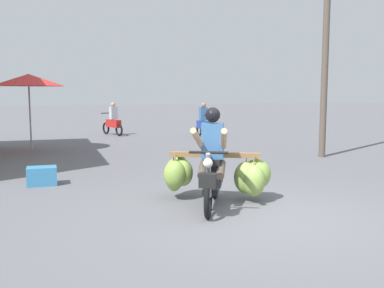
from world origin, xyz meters
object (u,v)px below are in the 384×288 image
motorbike_distant_ahead_right (204,123)px  produce_crate (42,176)px  motorbike_distant_ahead_left (113,122)px  utility_pole (326,42)px  market_umbrella_near_shop (29,80)px  motorbike_main_loaded (216,172)px

motorbike_distant_ahead_right → produce_crate: bearing=-128.6°
motorbike_distant_ahead_left → utility_pole: size_ratio=0.24×
motorbike_distant_ahead_left → utility_pole: utility_pole is taller
motorbike_distant_ahead_left → produce_crate: size_ratio=2.74×
motorbike_distant_ahead_left → market_umbrella_near_shop: size_ratio=0.65×
market_umbrella_near_shop → utility_pole: 8.76m
market_umbrella_near_shop → produce_crate: size_ratio=4.23×
motorbike_main_loaded → utility_pole: (4.70, 3.83, 2.68)m
motorbike_distant_ahead_right → utility_pole: (1.34, -6.16, 2.62)m
motorbike_main_loaded → produce_crate: motorbike_main_loaded is taller
motorbike_main_loaded → produce_crate: 3.62m
motorbike_distant_ahead_left → produce_crate: 10.01m
motorbike_distant_ahead_right → market_umbrella_near_shop: bearing=-159.9°
produce_crate → motorbike_main_loaded: bearing=-40.1°
motorbike_distant_ahead_left → motorbike_distant_ahead_right: same height
motorbike_distant_ahead_left → utility_pole: 9.75m
utility_pole → produce_crate: bearing=-168.6°
motorbike_distant_ahead_left → utility_pole: bearing=-59.8°
motorbike_main_loaded → utility_pole: size_ratio=0.30×
produce_crate → utility_pole: (7.46, 1.51, 3.01)m
market_umbrella_near_shop → produce_crate: market_umbrella_near_shop is taller
utility_pole → motorbike_distant_ahead_left: bearing=120.2°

